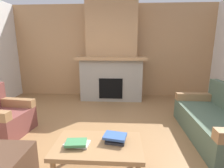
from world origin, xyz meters
name	(u,v)px	position (x,y,z in m)	size (l,w,h in m)	color
ground	(101,149)	(0.00, 0.00, 0.00)	(9.00, 9.00, 0.00)	olive
wall_back_wood_panel	(112,52)	(0.00, 3.00, 1.35)	(6.00, 0.12, 2.70)	tan
fireplace	(112,59)	(0.00, 2.62, 1.16)	(1.90, 0.82, 2.70)	gray
couch	(219,122)	(1.92, 0.44, 0.29)	(0.88, 1.82, 0.85)	#4C604C
armchair	(2,118)	(-1.79, 0.37, 0.29)	(0.84, 0.84, 0.85)	brown
coffee_table	(98,148)	(0.04, -0.56, 0.38)	(1.00, 0.60, 0.43)	#997047
book_stack_near_edge	(77,143)	(-0.20, -0.60, 0.46)	(0.29, 0.21, 0.06)	beige
book_stack_center	(115,138)	(0.23, -0.50, 0.48)	(0.29, 0.23, 0.09)	#2D2D33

